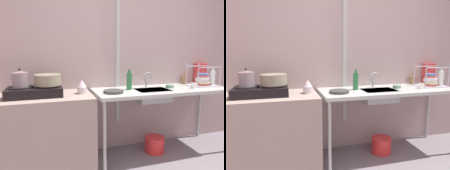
# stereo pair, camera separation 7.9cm
# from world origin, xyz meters

# --- Properties ---
(wall_back) EXTENTS (4.40, 0.10, 2.51)m
(wall_back) POSITION_xyz_m (0.00, 1.64, 1.25)
(wall_back) COLOR #A89491
(wall_back) RESTS_ON ground
(wall_metal_strip) EXTENTS (0.05, 0.01, 2.01)m
(wall_metal_strip) POSITION_xyz_m (-0.10, 1.58, 1.38)
(wall_metal_strip) COLOR #ABB2AC
(counter_concrete) EXTENTS (1.24, 0.63, 0.87)m
(counter_concrete) POSITION_xyz_m (-1.15, 1.28, 0.43)
(counter_concrete) COLOR gray
(counter_concrete) RESTS_ON ground
(counter_sink) EXTENTS (1.77, 0.63, 0.87)m
(counter_sink) POSITION_xyz_m (0.40, 1.28, 0.81)
(counter_sink) COLOR #ABB2AC
(counter_sink) RESTS_ON ground
(stove) EXTENTS (0.57, 0.34, 0.12)m
(stove) POSITION_xyz_m (-1.14, 1.28, 0.92)
(stove) COLOR black
(stove) RESTS_ON counter_concrete
(pot_on_left_burner) EXTENTS (0.16, 0.16, 0.19)m
(pot_on_left_burner) POSITION_xyz_m (-1.28, 1.28, 1.07)
(pot_on_left_burner) COLOR slate
(pot_on_left_burner) RESTS_ON stove
(pot_on_right_burner) EXTENTS (0.28, 0.28, 0.12)m
(pot_on_right_burner) POSITION_xyz_m (-1.01, 1.28, 1.04)
(pot_on_right_burner) COLOR gray
(pot_on_right_burner) RESTS_ON stove
(percolator) EXTENTS (0.11, 0.11, 0.16)m
(percolator) POSITION_xyz_m (-0.64, 1.28, 0.95)
(percolator) COLOR beige
(percolator) RESTS_ON counter_concrete
(sink_basin) EXTENTS (0.42, 0.30, 0.15)m
(sink_basin) POSITION_xyz_m (0.25, 1.25, 0.80)
(sink_basin) COLOR #ABB2AC
(sink_basin) RESTS_ON counter_sink
(faucet) EXTENTS (0.14, 0.08, 0.21)m
(faucet) POSITION_xyz_m (0.25, 1.38, 1.00)
(faucet) COLOR #ABB2AC
(faucet) RESTS_ON counter_sink
(frying_pan) EXTENTS (0.23, 0.23, 0.03)m
(frying_pan) POSITION_xyz_m (-0.28, 1.20, 0.88)
(frying_pan) COLOR #343732
(frying_pan) RESTS_ON counter_sink
(dish_rack) EXTENTS (0.38, 0.26, 0.31)m
(dish_rack) POSITION_xyz_m (1.04, 1.29, 0.94)
(dish_rack) COLOR #B2B1BD
(dish_rack) RESTS_ON counter_sink
(cup_by_rack) EXTENTS (0.07, 0.07, 0.07)m
(cup_by_rack) POSITION_xyz_m (0.81, 1.18, 0.90)
(cup_by_rack) COLOR white
(cup_by_rack) RESTS_ON counter_sink
(small_bowl_on_drainboard) EXTENTS (0.11, 0.11, 0.04)m
(small_bowl_on_drainboard) POSITION_xyz_m (0.54, 1.30, 0.89)
(small_bowl_on_drainboard) COLOR #62906B
(small_bowl_on_drainboard) RESTS_ON counter_sink
(bottle_by_sink) EXTENTS (0.07, 0.07, 0.25)m
(bottle_by_sink) POSITION_xyz_m (-0.03, 1.34, 0.98)
(bottle_by_sink) COLOR #286C3B
(bottle_by_sink) RESTS_ON counter_sink
(bottle_by_rack) EXTENTS (0.07, 0.07, 0.24)m
(bottle_by_rack) POSITION_xyz_m (1.17, 1.25, 0.97)
(bottle_by_rack) COLOR white
(bottle_by_rack) RESTS_ON counter_sink
(cereal_box) EXTENTS (0.20, 0.08, 0.30)m
(cereal_box) POSITION_xyz_m (1.21, 1.53, 1.02)
(cereal_box) COLOR #C83734
(cereal_box) RESTS_ON counter_sink
(utensil_jar) EXTENTS (0.07, 0.07, 0.20)m
(utensil_jar) POSITION_xyz_m (0.92, 1.54, 0.93)
(utensil_jar) COLOR olive
(utensil_jar) RESTS_ON counter_sink
(bucket_on_floor) EXTENTS (0.26, 0.26, 0.21)m
(bucket_on_floor) POSITION_xyz_m (0.33, 1.29, 0.10)
(bucket_on_floor) COLOR red
(bucket_on_floor) RESTS_ON ground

